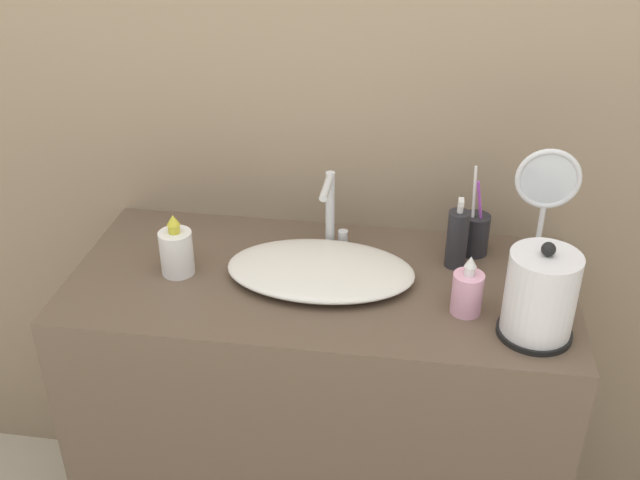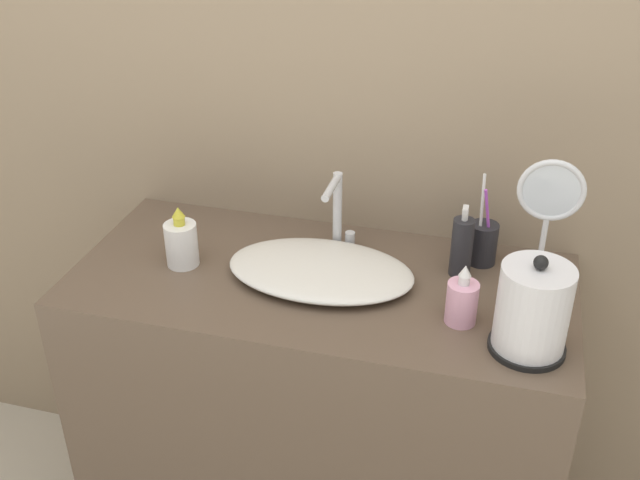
# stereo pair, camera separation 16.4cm
# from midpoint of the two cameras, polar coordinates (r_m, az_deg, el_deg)

# --- Properties ---
(wall_back) EXTENTS (6.00, 0.04, 2.60)m
(wall_back) POSITION_cam_midpoint_polar(r_m,az_deg,el_deg) (1.78, -1.29, 13.02)
(wall_back) COLOR gray
(wall_back) RESTS_ON ground_plane
(vanity_counter) EXTENTS (1.14, 0.52, 0.90)m
(vanity_counter) POSITION_cam_midpoint_polar(r_m,az_deg,el_deg) (1.97, -2.43, -13.98)
(vanity_counter) COLOR brown
(vanity_counter) RESTS_ON ground_plane
(sink_basin) EXTENTS (0.43, 0.27, 0.04)m
(sink_basin) POSITION_cam_midpoint_polar(r_m,az_deg,el_deg) (1.68, -2.86, -2.36)
(sink_basin) COLOR silver
(sink_basin) RESTS_ON vanity_counter
(faucet) EXTENTS (0.06, 0.13, 0.19)m
(faucet) POSITION_cam_midpoint_polar(r_m,az_deg,el_deg) (1.76, -1.89, 2.35)
(faucet) COLOR silver
(faucet) RESTS_ON vanity_counter
(electric_kettle) EXTENTS (0.15, 0.15, 0.21)m
(electric_kettle) POSITION_cam_midpoint_polar(r_m,az_deg,el_deg) (1.51, 13.46, -4.44)
(electric_kettle) COLOR black
(electric_kettle) RESTS_ON vanity_counter
(toothbrush_cup) EXTENTS (0.07, 0.07, 0.22)m
(toothbrush_cup) POSITION_cam_midpoint_polar(r_m,az_deg,el_deg) (1.79, 9.17, 0.42)
(toothbrush_cup) COLOR #232328
(toothbrush_cup) RESTS_ON vanity_counter
(lotion_bottle) EXTENTS (0.05, 0.05, 0.18)m
(lotion_bottle) POSITION_cam_midpoint_polar(r_m,az_deg,el_deg) (1.72, 7.75, 0.04)
(lotion_bottle) COLOR #28282D
(lotion_bottle) RESTS_ON vanity_counter
(shampoo_bottle) EXTENTS (0.08, 0.08, 0.15)m
(shampoo_bottle) POSITION_cam_midpoint_polar(r_m,az_deg,el_deg) (1.73, -13.57, -0.90)
(shampoo_bottle) COLOR white
(shampoo_bottle) RESTS_ON vanity_counter
(mouthwash_bottle) EXTENTS (0.07, 0.07, 0.14)m
(mouthwash_bottle) POSITION_cam_midpoint_polar(r_m,az_deg,el_deg) (1.57, 8.25, -4.01)
(mouthwash_bottle) COLOR #EAA8C6
(mouthwash_bottle) RESTS_ON vanity_counter
(vanity_mirror) EXTENTS (0.13, 0.09, 0.33)m
(vanity_mirror) POSITION_cam_midpoint_polar(r_m,az_deg,el_deg) (1.61, 13.87, 2.20)
(vanity_mirror) COLOR silver
(vanity_mirror) RESTS_ON vanity_counter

